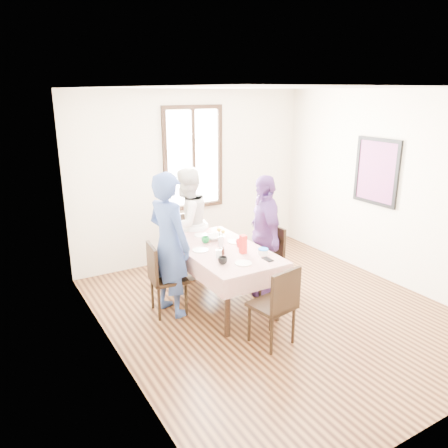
{
  "coord_description": "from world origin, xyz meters",
  "views": [
    {
      "loc": [
        -3.09,
        -3.94,
        2.68
      ],
      "look_at": [
        -0.47,
        0.47,
        1.1
      ],
      "focal_mm": 35.08,
      "sensor_mm": 36.0,
      "label": 1
    }
  ],
  "objects_px": {
    "chair_left": "(168,278)",
    "chair_right": "(263,260)",
    "chair_far": "(186,247)",
    "person_right": "(263,235)",
    "person_left": "(168,245)",
    "person_far": "(186,223)",
    "chair_near": "(272,305)",
    "dining_table": "(222,277)"
  },
  "relations": [
    {
      "from": "person_right",
      "to": "person_left",
      "type": "bearing_deg",
      "value": -76.11
    },
    {
      "from": "chair_near",
      "to": "person_far",
      "type": "relative_size",
      "value": 0.56
    },
    {
      "from": "chair_right",
      "to": "chair_left",
      "type": "bearing_deg",
      "value": 84.43
    },
    {
      "from": "person_left",
      "to": "person_right",
      "type": "height_order",
      "value": "person_left"
    },
    {
      "from": "chair_near",
      "to": "chair_far",
      "type": "bearing_deg",
      "value": 80.61
    },
    {
      "from": "chair_near",
      "to": "person_right",
      "type": "bearing_deg",
      "value": 49.81
    },
    {
      "from": "chair_left",
      "to": "person_left",
      "type": "relative_size",
      "value": 0.51
    },
    {
      "from": "dining_table",
      "to": "person_right",
      "type": "height_order",
      "value": "person_right"
    },
    {
      "from": "chair_near",
      "to": "person_right",
      "type": "height_order",
      "value": "person_right"
    },
    {
      "from": "person_far",
      "to": "person_left",
      "type": "bearing_deg",
      "value": 32.8
    },
    {
      "from": "chair_left",
      "to": "person_far",
      "type": "bearing_deg",
      "value": 150.75
    },
    {
      "from": "person_left",
      "to": "chair_right",
      "type": "bearing_deg",
      "value": -110.08
    },
    {
      "from": "chair_right",
      "to": "chair_far",
      "type": "distance_m",
      "value": 1.23
    },
    {
      "from": "person_left",
      "to": "person_right",
      "type": "distance_m",
      "value": 1.34
    },
    {
      "from": "person_right",
      "to": "chair_far",
      "type": "bearing_deg",
      "value": -128.79
    },
    {
      "from": "chair_far",
      "to": "person_right",
      "type": "relative_size",
      "value": 0.56
    },
    {
      "from": "dining_table",
      "to": "chair_left",
      "type": "relative_size",
      "value": 1.71
    },
    {
      "from": "chair_near",
      "to": "person_left",
      "type": "xyz_separation_m",
      "value": [
        -0.66,
        1.21,
        0.44
      ]
    },
    {
      "from": "chair_far",
      "to": "person_far",
      "type": "distance_m",
      "value": 0.36
    },
    {
      "from": "dining_table",
      "to": "person_far",
      "type": "height_order",
      "value": "person_far"
    },
    {
      "from": "chair_left",
      "to": "chair_far",
      "type": "xyz_separation_m",
      "value": [
        0.68,
        0.92,
        0.0
      ]
    },
    {
      "from": "chair_left",
      "to": "person_left",
      "type": "height_order",
      "value": "person_left"
    },
    {
      "from": "chair_right",
      "to": "person_far",
      "type": "xyz_separation_m",
      "value": [
        -0.68,
        1.0,
        0.36
      ]
    },
    {
      "from": "chair_left",
      "to": "chair_far",
      "type": "relative_size",
      "value": 1.0
    },
    {
      "from": "chair_near",
      "to": "person_far",
      "type": "distance_m",
      "value": 2.15
    },
    {
      "from": "dining_table",
      "to": "person_right",
      "type": "relative_size",
      "value": 0.95
    },
    {
      "from": "chair_near",
      "to": "person_left",
      "type": "distance_m",
      "value": 1.45
    },
    {
      "from": "chair_left",
      "to": "chair_right",
      "type": "height_order",
      "value": "same"
    },
    {
      "from": "dining_table",
      "to": "person_left",
      "type": "height_order",
      "value": "person_left"
    },
    {
      "from": "chair_left",
      "to": "person_left",
      "type": "bearing_deg",
      "value": 97.89
    },
    {
      "from": "chair_far",
      "to": "person_far",
      "type": "bearing_deg",
      "value": 97.85
    },
    {
      "from": "dining_table",
      "to": "person_right",
      "type": "distance_m",
      "value": 0.8
    },
    {
      "from": "chair_right",
      "to": "person_far",
      "type": "bearing_deg",
      "value": 32.87
    },
    {
      "from": "person_far",
      "to": "chair_right",
      "type": "bearing_deg",
      "value": 103.58
    },
    {
      "from": "chair_far",
      "to": "person_right",
      "type": "bearing_deg",
      "value": 131.0
    },
    {
      "from": "chair_right",
      "to": "person_right",
      "type": "bearing_deg",
      "value": 88.49
    },
    {
      "from": "person_left",
      "to": "person_far",
      "type": "xyz_separation_m",
      "value": [
        0.66,
        0.9,
        -0.07
      ]
    },
    {
      "from": "dining_table",
      "to": "chair_right",
      "type": "relative_size",
      "value": 1.71
    },
    {
      "from": "chair_right",
      "to": "chair_far",
      "type": "bearing_deg",
      "value": 32.35
    },
    {
      "from": "dining_table",
      "to": "person_left",
      "type": "distance_m",
      "value": 0.85
    },
    {
      "from": "dining_table",
      "to": "chair_far",
      "type": "xyz_separation_m",
      "value": [
        0.0,
        1.07,
        0.08
      ]
    },
    {
      "from": "person_far",
      "to": "chair_near",
      "type": "bearing_deg",
      "value": 69.2
    }
  ]
}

